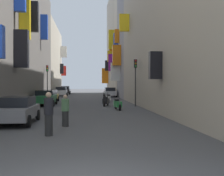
% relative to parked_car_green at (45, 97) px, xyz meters
% --- Properties ---
extents(ground_plane, '(140.00, 140.00, 0.00)m').
position_rel_parked_car_green_xyz_m(ground_plane, '(3.75, 7.16, -0.77)').
color(ground_plane, '#424244').
extents(building_left_mid_a, '(7.19, 27.96, 14.07)m').
position_rel_parked_car_green_xyz_m(building_left_mid_a, '(-4.24, 2.01, 6.27)').
color(building_left_mid_a, slate).
rests_on(building_left_mid_a, ground).
extents(building_left_mid_b, '(7.31, 21.15, 12.43)m').
position_rel_parked_car_green_xyz_m(building_left_mid_b, '(-4.24, 26.60, 5.44)').
color(building_left_mid_b, '#BCB29E').
rests_on(building_left_mid_b, ground).
extents(building_right_mid_a, '(7.34, 7.64, 17.23)m').
position_rel_parked_car_green_xyz_m(building_right_mid_a, '(11.72, 12.74, 7.83)').
color(building_right_mid_a, gray).
rests_on(building_right_mid_a, ground).
extents(building_right_mid_b, '(7.40, 4.11, 20.30)m').
position_rel_parked_car_green_xyz_m(building_right_mid_b, '(11.71, 18.60, 9.35)').
color(building_right_mid_b, '#B2A899').
rests_on(building_right_mid_b, ground).
extents(building_right_mid_c, '(7.34, 16.49, 19.30)m').
position_rel_parked_car_green_xyz_m(building_right_mid_c, '(11.75, 28.92, 8.87)').
color(building_right_mid_c, '#9E9384').
rests_on(building_right_mid_c, ground).
extents(parked_car_green, '(1.99, 4.46, 1.45)m').
position_rel_parked_car_green_xyz_m(parked_car_green, '(0.00, 0.00, 0.00)').
color(parked_car_green, '#236638').
rests_on(parked_car_green, ground).
extents(parked_car_white, '(1.99, 4.10, 1.52)m').
position_rel_parked_car_green_xyz_m(parked_car_white, '(-0.08, 20.23, 0.02)').
color(parked_car_white, white).
rests_on(parked_car_white, ground).
extents(parked_car_yellow, '(2.02, 4.45, 1.38)m').
position_rel_parked_car_green_xyz_m(parked_car_yellow, '(-0.25, 4.98, -0.04)').
color(parked_car_yellow, gold).
rests_on(parked_car_yellow, ground).
extents(parked_car_black, '(1.85, 4.35, 1.55)m').
position_rel_parked_car_green_xyz_m(parked_car_black, '(0.10, 27.96, 0.03)').
color(parked_car_black, black).
rests_on(parked_car_black, ground).
extents(parked_car_silver, '(1.84, 4.36, 1.46)m').
position_rel_parked_car_green_xyz_m(parked_car_silver, '(7.62, 16.48, -0.01)').
color(parked_car_silver, '#B7B7BC').
rests_on(parked_car_silver, ground).
extents(parked_car_grey, '(1.94, 4.29, 1.42)m').
position_rel_parked_car_green_xyz_m(parked_car_grey, '(0.17, -12.64, -0.02)').
color(parked_car_grey, slate).
rests_on(parked_car_grey, ground).
extents(scooter_black, '(0.77, 1.93, 1.13)m').
position_rel_parked_car_green_xyz_m(scooter_black, '(5.73, -1.20, -0.31)').
color(scooter_black, black).
rests_on(scooter_black, ground).
extents(scooter_green, '(0.57, 1.94, 1.13)m').
position_rel_parked_car_green_xyz_m(scooter_green, '(6.37, -5.23, -0.31)').
color(scooter_green, '#287F3D').
rests_on(scooter_green, ground).
extents(scooter_white, '(0.46, 1.91, 1.13)m').
position_rel_parked_car_green_xyz_m(scooter_white, '(6.40, 4.37, -0.31)').
color(scooter_white, silver).
rests_on(scooter_white, ground).
extents(pedestrian_crossing, '(0.54, 0.54, 1.57)m').
position_rel_parked_car_green_xyz_m(pedestrian_crossing, '(2.79, -13.95, 0.01)').
color(pedestrian_crossing, '#272727').
rests_on(pedestrian_crossing, ground).
extents(pedestrian_near_left, '(0.43, 0.43, 1.78)m').
position_rel_parked_car_green_xyz_m(pedestrian_near_left, '(2.28, -16.45, 0.12)').
color(pedestrian_near_left, '#242424').
rests_on(pedestrian_near_left, ground).
extents(traffic_light_near_corner, '(0.26, 0.34, 4.34)m').
position_rel_parked_car_green_xyz_m(traffic_light_near_corner, '(-0.87, 8.65, 2.18)').
color(traffic_light_near_corner, '#2D2D2D').
rests_on(traffic_light_near_corner, ground).
extents(traffic_light_far_corner, '(0.26, 0.34, 4.30)m').
position_rel_parked_car_green_xyz_m(traffic_light_far_corner, '(8.37, -2.02, 2.15)').
color(traffic_light_far_corner, '#2D2D2D').
rests_on(traffic_light_far_corner, ground).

